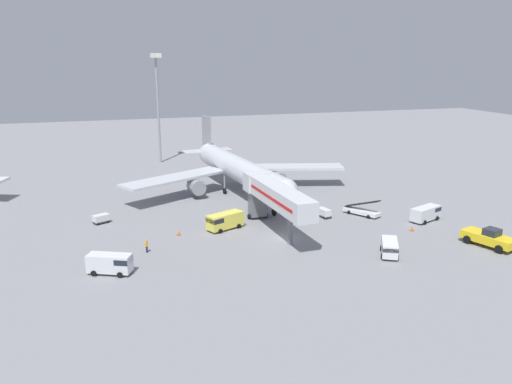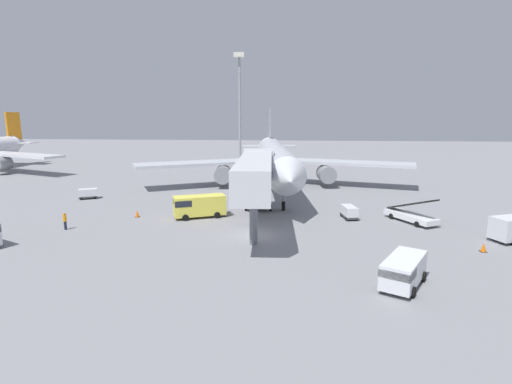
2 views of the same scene
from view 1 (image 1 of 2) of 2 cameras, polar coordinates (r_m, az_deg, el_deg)
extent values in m
plane|color=gray|center=(71.81, 2.95, -5.13)|extent=(300.00, 300.00, 0.00)
cylinder|color=silver|center=(92.57, -1.65, 2.43)|extent=(8.17, 35.11, 4.29)
cone|color=silver|center=(75.43, 4.01, -0.46)|extent=(4.64, 4.57, 4.20)
cone|color=silver|center=(111.51, -5.72, 4.64)|extent=(4.77, 6.84, 4.08)
cube|color=gray|center=(109.38, -5.50, 6.56)|extent=(0.92, 5.05, 6.87)
cube|color=silver|center=(110.38, -4.11, 4.69)|extent=(5.53, 4.22, 0.24)
cube|color=silver|center=(108.77, -6.66, 4.48)|extent=(5.53, 4.22, 0.24)
cube|color=silver|center=(100.10, 3.79, 2.78)|extent=(20.93, 10.31, 0.44)
cube|color=silver|center=(91.89, -8.95, 1.54)|extent=(20.27, 14.11, 0.44)
cylinder|color=gray|center=(97.76, 2.34, 1.55)|extent=(2.99, 3.69, 2.63)
cylinder|color=gray|center=(91.96, -6.62, 0.61)|extent=(2.99, 3.69, 2.63)
cylinder|color=gray|center=(81.21, 2.03, -1.30)|extent=(0.28, 0.28, 2.82)
cylinder|color=black|center=(81.61, 2.02, -2.25)|extent=(0.47, 1.13, 1.10)
cylinder|color=gray|center=(95.99, -0.75, 1.23)|extent=(0.28, 0.28, 2.82)
cylinder|color=black|center=(96.33, -0.75, 0.41)|extent=(0.47, 1.13, 1.10)
cylinder|color=gray|center=(94.20, -3.51, 0.94)|extent=(0.28, 0.28, 2.82)
cylinder|color=black|center=(94.55, -3.50, 0.11)|extent=(0.47, 1.13, 1.10)
cube|color=silver|center=(71.03, 2.70, -0.52)|extent=(3.92, 17.66, 2.70)
cube|color=red|center=(70.46, 1.56, -0.64)|extent=(0.82, 14.70, 0.44)
cube|color=silver|center=(79.43, 0.03, 1.14)|extent=(3.59, 2.98, 2.84)
cube|color=#232833|center=(80.56, -0.30, 1.52)|extent=(3.31, 0.41, 0.90)
cube|color=slate|center=(79.74, 0.18, -1.28)|extent=(2.64, 1.93, 3.95)
cylinder|color=black|center=(79.84, -0.78, -2.74)|extent=(0.34, 0.81, 0.80)
cylinder|color=black|center=(80.80, 1.13, -2.53)|extent=(0.34, 0.81, 0.80)
cylinder|color=slate|center=(69.00, 3.81, -4.06)|extent=(0.70, 0.70, 4.35)
cube|color=yellow|center=(75.04, 24.37, -4.70)|extent=(4.73, 7.40, 1.10)
cube|color=#232833|center=(74.58, 24.68, -4.04)|extent=(2.36, 2.30, 0.90)
cylinder|color=black|center=(75.31, 26.29, -5.30)|extent=(0.72, 1.17, 1.10)
cylinder|color=black|center=(73.14, 25.33, -5.76)|extent=(0.72, 1.17, 1.10)
cylinder|color=black|center=(77.31, 23.38, -4.47)|extent=(0.72, 1.17, 1.10)
cylinder|color=black|center=(75.20, 22.36, -4.89)|extent=(0.72, 1.17, 1.10)
cube|color=white|center=(83.49, 11.63, -2.14)|extent=(4.59, 6.09, 0.55)
cube|color=black|center=(83.12, 11.68, -1.26)|extent=(3.87, 5.70, 2.07)
cylinder|color=black|center=(83.48, 12.99, -2.42)|extent=(0.49, 0.63, 0.60)
cylinder|color=black|center=(81.97, 12.35, -2.70)|extent=(0.49, 0.63, 0.60)
cylinder|color=black|center=(85.19, 10.92, -1.95)|extent=(0.49, 0.63, 0.60)
cylinder|color=black|center=(83.71, 10.26, -2.22)|extent=(0.49, 0.63, 0.60)
cube|color=white|center=(67.56, 14.58, -5.92)|extent=(3.91, 4.97, 1.61)
cube|color=#1E232D|center=(65.97, 14.66, -6.10)|extent=(2.41, 2.23, 0.52)
cylinder|color=black|center=(66.56, 15.38, -6.99)|extent=(0.63, 0.76, 0.68)
cylinder|color=black|center=(66.43, 13.80, -6.92)|extent=(0.63, 0.76, 0.68)
cylinder|color=black|center=(69.23, 15.24, -6.12)|extent=(0.63, 0.76, 0.68)
cylinder|color=black|center=(69.11, 13.72, -6.06)|extent=(0.63, 0.76, 0.68)
cube|color=silver|center=(82.87, 18.26, -2.23)|extent=(5.70, 3.83, 1.93)
cube|color=#1E232D|center=(84.25, 18.96, -1.72)|extent=(2.34, 2.50, 0.62)
cylinder|color=black|center=(84.96, 18.28, -2.47)|extent=(0.76, 0.58, 0.68)
cylinder|color=black|center=(84.03, 19.37, -2.75)|extent=(0.76, 0.58, 0.68)
cylinder|color=black|center=(82.26, 17.04, -2.92)|extent=(0.76, 0.58, 0.68)
cylinder|color=black|center=(81.30, 18.14, -3.22)|extent=(0.76, 0.58, 0.68)
cube|color=#E5DB4C|center=(75.12, -3.44, -3.15)|extent=(5.86, 4.09, 2.10)
cube|color=#1E232D|center=(73.90, -4.59, -3.10)|extent=(2.45, 2.60, 0.67)
cylinder|color=black|center=(73.72, -4.00, -4.33)|extent=(0.77, 0.61, 0.68)
cylinder|color=black|center=(75.20, -4.91, -3.96)|extent=(0.77, 0.61, 0.68)
cylinder|color=black|center=(75.73, -1.95, -3.78)|extent=(0.77, 0.61, 0.68)
cylinder|color=black|center=(77.17, -2.88, -3.43)|extent=(0.77, 0.61, 0.68)
cube|color=silver|center=(62.35, -15.90, -7.57)|extent=(5.38, 3.88, 2.05)
cube|color=#1E232D|center=(61.54, -14.45, -7.31)|extent=(2.29, 2.43, 0.66)
cylinder|color=black|center=(62.90, -14.19, -8.20)|extent=(0.76, 0.60, 0.68)
cylinder|color=black|center=(61.36, -14.82, -8.85)|extent=(0.76, 0.60, 0.68)
cylinder|color=black|center=(64.10, -16.82, -7.95)|extent=(0.76, 0.60, 0.68)
cylinder|color=black|center=(62.59, -17.50, -8.57)|extent=(0.76, 0.60, 0.68)
cube|color=#38383D|center=(81.55, 7.50, -2.57)|extent=(1.67, 2.75, 0.22)
cube|color=silver|center=(81.38, 7.51, -2.18)|extent=(1.67, 2.75, 0.96)
cylinder|color=black|center=(81.21, 8.19, -2.75)|extent=(0.19, 0.38, 0.36)
cylinder|color=black|center=(80.58, 7.55, -2.87)|extent=(0.19, 0.38, 0.36)
cylinder|color=black|center=(82.59, 7.45, -2.43)|extent=(0.19, 0.38, 0.36)
cylinder|color=black|center=(81.96, 6.82, -2.54)|extent=(0.19, 0.38, 0.36)
cube|color=#38383D|center=(81.34, -16.75, -3.14)|extent=(2.66, 2.19, 0.22)
cube|color=silver|center=(81.17, -16.78, -2.74)|extent=(2.66, 2.19, 0.94)
cylinder|color=black|center=(80.52, -17.06, -3.42)|extent=(0.38, 0.27, 0.36)
cylinder|color=black|center=(81.53, -17.45, -3.23)|extent=(0.38, 0.27, 0.36)
cylinder|color=black|center=(81.23, -16.04, -3.19)|extent=(0.38, 0.27, 0.36)
cylinder|color=black|center=(82.23, -16.44, -3.00)|extent=(0.38, 0.27, 0.36)
cylinder|color=#1E2333|center=(67.99, -11.99, -6.23)|extent=(0.32, 0.32, 0.84)
cylinder|color=orange|center=(67.73, -12.02, -5.64)|extent=(0.43, 0.43, 0.67)
sphere|color=tan|center=(67.58, -12.04, -5.27)|extent=(0.23, 0.23, 0.23)
cube|color=black|center=(73.78, -8.52, -4.71)|extent=(0.50, 0.50, 0.03)
cone|color=orange|center=(73.66, -8.53, -4.44)|extent=(0.43, 0.43, 0.74)
cube|color=black|center=(78.07, 16.89, -4.11)|extent=(0.50, 0.50, 0.03)
cone|color=orange|center=(77.95, 16.91, -3.84)|extent=(0.42, 0.42, 0.73)
cylinder|color=#93969B|center=(123.35, -10.77, 8.77)|extent=(0.56, 0.56, 24.19)
cube|color=silver|center=(122.74, -11.06, 14.62)|extent=(2.40, 2.40, 1.00)
camera|label=2|loc=(41.61, 24.96, -5.72)|focal=27.63mm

